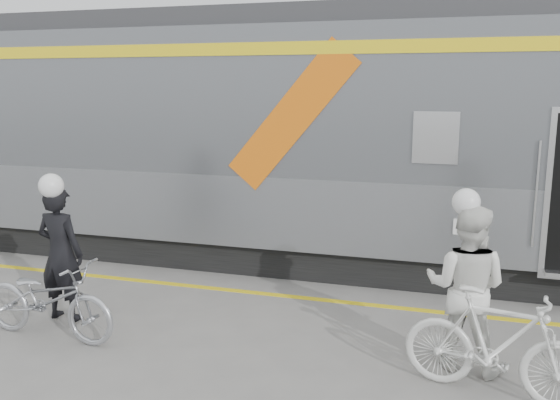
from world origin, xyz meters
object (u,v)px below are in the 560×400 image
at_px(man, 61,253).
at_px(bicycle_left, 48,299).
at_px(bicycle_right, 497,344).
at_px(woman, 466,288).

xyz_separation_m(man, bicycle_left, (0.20, -0.55, -0.39)).
xyz_separation_m(man, bicycle_right, (5.17, -0.46, -0.33)).
height_order(bicycle_left, woman, woman).
relative_size(woman, bicycle_right, 0.99).
height_order(man, woman, woman).
distance_m(man, bicycle_left, 0.70).
distance_m(man, bicycle_right, 5.21).
relative_size(man, bicycle_right, 0.97).
distance_m(woman, bicycle_right, 0.72).
height_order(man, bicycle_right, man).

